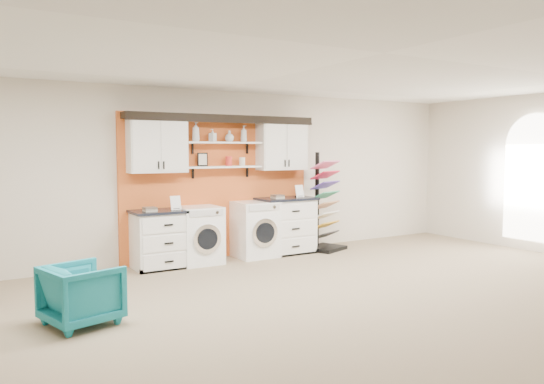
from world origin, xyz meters
TOP-DOWN VIEW (x-y plane):
  - floor at (0.00, 0.00)m, footprint 10.00×10.00m
  - ceiling at (0.00, 0.00)m, footprint 10.00×10.00m
  - wall_back at (0.00, 4.00)m, footprint 10.00×0.00m
  - accent_panel at (0.00, 3.96)m, footprint 3.40×0.07m
  - upper_cabinet_left at (-1.13, 3.79)m, footprint 0.90×0.35m
  - upper_cabinet_right at (1.13, 3.79)m, footprint 0.90×0.35m
  - shelf_lower at (0.00, 3.80)m, footprint 1.32×0.28m
  - shelf_upper at (0.00, 3.80)m, footprint 1.32×0.28m
  - crown_molding at (0.00, 3.81)m, footprint 3.30×0.41m
  - window_arched at (4.94, 1.50)m, footprint 0.06×1.10m
  - picture_frame at (-0.35, 3.85)m, footprint 0.18×0.02m
  - canister_red at (0.10, 3.80)m, footprint 0.11×0.11m
  - canister_cream at (0.35, 3.80)m, footprint 0.10×0.10m
  - base_cabinet_left at (-1.13, 3.64)m, footprint 0.91×0.66m
  - base_cabinet_right at (1.13, 3.64)m, footprint 1.00×0.66m
  - washer at (-0.52, 3.64)m, footprint 0.65×0.71m
  - dryer at (0.51, 3.64)m, footprint 0.67×0.71m
  - sample_rack at (1.89, 3.54)m, footprint 0.79×0.73m
  - armchair at (-2.74, 1.51)m, footprint 0.85×0.84m
  - soap_bottle_a at (-0.48, 3.80)m, footprint 0.16×0.16m
  - soap_bottle_b at (-0.19, 3.80)m, footprint 0.13×0.12m
  - soap_bottle_c at (0.11, 3.80)m, footprint 0.15×0.15m
  - soap_bottle_d at (0.38, 3.80)m, footprint 0.15×0.15m

SIDE VIEW (x-z plane):
  - floor at x=0.00m, z-range 0.00..0.00m
  - armchair at x=-2.74m, z-range 0.00..0.64m
  - base_cabinet_left at x=-1.13m, z-range 0.00..0.89m
  - washer at x=-0.52m, z-range 0.00..0.91m
  - dryer at x=0.51m, z-range 0.00..0.94m
  - base_cabinet_right at x=1.13m, z-range 0.00..0.98m
  - sample_rack at x=1.89m, z-range -0.33..1.44m
  - accent_panel at x=0.00m, z-range 0.00..2.40m
  - window_arched at x=4.94m, z-range 0.26..2.51m
  - wall_back at x=0.00m, z-range -3.60..6.40m
  - shelf_lower at x=0.00m, z-range 1.52..1.54m
  - canister_cream at x=0.35m, z-range 1.54..1.69m
  - canister_red at x=0.10m, z-range 1.54..1.71m
  - picture_frame at x=-0.35m, z-range 1.54..1.77m
  - upper_cabinet_left at x=-1.13m, z-range 1.46..2.30m
  - upper_cabinet_right at x=1.13m, z-range 1.46..2.30m
  - shelf_upper at x=0.00m, z-range 1.92..1.94m
  - soap_bottle_c at x=0.11m, z-range 1.95..2.13m
  - soap_bottle_b at x=-0.19m, z-range 1.94..2.15m
  - soap_bottle_d at x=0.38m, z-range 1.94..2.22m
  - soap_bottle_a at x=-0.48m, z-range 1.95..2.25m
  - crown_molding at x=0.00m, z-range 2.26..2.39m
  - ceiling at x=0.00m, z-range 2.80..2.80m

